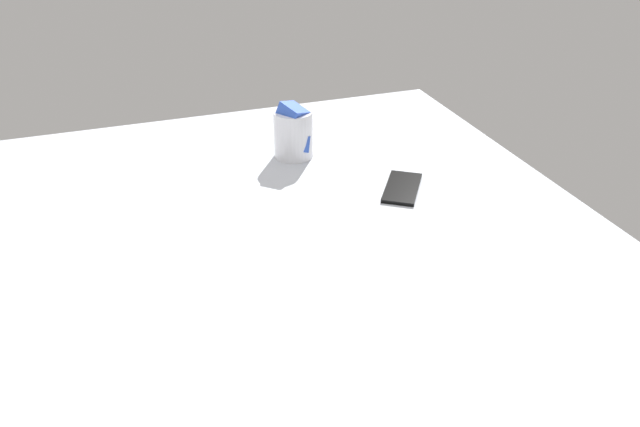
{
  "coord_description": "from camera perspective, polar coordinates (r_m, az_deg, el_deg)",
  "views": [
    {
      "loc": [
        -1.9,
        92.7,
        81.72
      ],
      "look_at": [
        -34.46,
        -0.66,
        24.0
      ],
      "focal_mm": 35.86,
      "sensor_mm": 36.0,
      "label": 1
    }
  ],
  "objects": [
    {
      "name": "snack_cup",
      "position": [
        1.48,
        -2.37,
        7.21
      ],
      "size": [
        9.0,
        9.36,
        13.77
      ],
      "color": "silver",
      "rests_on": "bed_mattress"
    },
    {
      "name": "cell_phone",
      "position": [
        1.36,
        7.34,
        2.29
      ],
      "size": [
        13.44,
        15.42,
        0.8
      ],
      "primitive_type": "cube",
      "rotation": [
        0.0,
        0.0,
        2.55
      ],
      "color": "black",
      "rests_on": "bed_mattress"
    },
    {
      "name": "bed_mattress",
      "position": [
        1.18,
        -16.13,
        -9.27
      ],
      "size": [
        180.0,
        140.0,
        18.0
      ],
      "primitive_type": "cube",
      "color": "#B7BCC6",
      "rests_on": "ground"
    }
  ]
}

